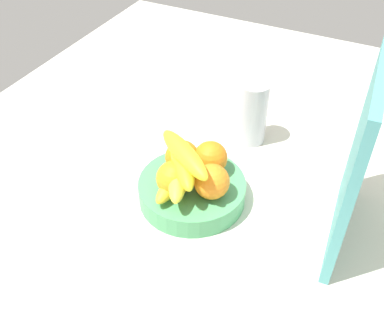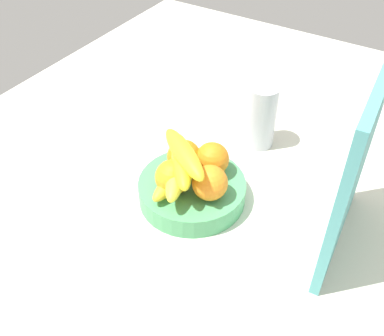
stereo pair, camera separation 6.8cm
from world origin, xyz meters
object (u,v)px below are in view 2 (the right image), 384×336
orange_front_left (213,160)px  cutting_board (354,172)px  thermos_tumbler (261,116)px  fruit_bowl (192,190)px  orange_front_right (184,156)px  orange_back_left (210,183)px  banana_bunch (180,166)px  orange_center (173,177)px

orange_front_left → cutting_board: 29.36cm
cutting_board → thermos_tumbler: 34.72cm
fruit_bowl → orange_front_right: bearing=-125.7°
cutting_board → orange_front_left: bearing=-94.9°
thermos_tumbler → orange_front_left: bearing=-4.2°
orange_back_left → thermos_tumbler: 26.81cm
fruit_bowl → thermos_tumbler: thermos_tumbler is taller
orange_back_left → banana_bunch: banana_bunch is taller
orange_center → banana_bunch: size_ratio=0.40×
orange_center → orange_front_right: bearing=-166.6°
orange_center → fruit_bowl: bearing=153.1°
fruit_bowl → cutting_board: bearing=99.2°
banana_bunch → thermos_tumbler: thermos_tumbler is taller
orange_back_left → orange_center: bearing=-70.9°
orange_front_left → cutting_board: cutting_board is taller
orange_back_left → orange_front_right: bearing=-115.3°
orange_center → banana_bunch: 2.72cm
cutting_board → thermos_tumbler: (-20.39, -26.25, -10.02)cm
orange_center → cutting_board: bearing=105.5°
banana_bunch → thermos_tumbler: bearing=169.2°
orange_center → thermos_tumbler: bearing=169.0°
banana_bunch → orange_front_right: bearing=-155.3°
orange_center → thermos_tumbler: 29.80cm
orange_front_left → thermos_tumbler: bearing=175.8°
orange_front_left → banana_bunch: 8.07cm
fruit_bowl → cutting_board: size_ratio=0.63×
thermos_tumbler → orange_front_right: bearing=-17.8°
orange_front_left → orange_center: bearing=-25.0°
fruit_bowl → banana_bunch: size_ratio=1.26×
banana_bunch → thermos_tumbler: 27.74cm
fruit_bowl → orange_front_right: (-2.61, -3.63, 5.98)cm
orange_center → cutting_board: 34.53cm
orange_front_left → cutting_board: bearing=89.6°
thermos_tumbler → orange_back_left: bearing=3.2°
orange_back_left → cutting_board: 27.31cm
orange_back_left → thermos_tumbler: thermos_tumbler is taller
orange_center → cutting_board: size_ratio=0.20×
fruit_bowl → orange_center: (4.03, -2.04, 5.98)cm
orange_center → orange_back_left: same height
orange_front_right → orange_front_left: bearing=112.5°
orange_back_left → cutting_board: size_ratio=0.20×
orange_front_left → banana_bunch: size_ratio=0.40×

